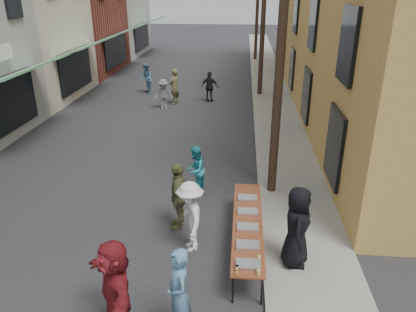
% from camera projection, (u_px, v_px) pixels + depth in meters
% --- Properties ---
extents(ground, '(120.00, 120.00, 0.00)m').
position_uv_depth(ground, '(106.00, 242.00, 10.21)').
color(ground, '#28282B').
rests_on(ground, ground).
extents(sidewalk, '(2.20, 60.00, 0.10)m').
position_uv_depth(sidewalk, '(271.00, 95.00, 23.55)').
color(sidewalk, gray).
rests_on(sidewalk, ground).
extents(storefront_row, '(8.00, 37.00, 9.00)m').
position_uv_depth(storefront_row, '(11.00, 19.00, 23.10)').
color(storefront_row, maroon).
rests_on(storefront_row, ground).
extents(building_ochre, '(10.00, 28.00, 10.00)m').
position_uv_depth(building_ochre, '(402.00, 5.00, 20.21)').
color(building_ochre, '#AE923E').
rests_on(building_ochre, ground).
extents(utility_pole_near, '(0.26, 0.26, 9.00)m').
position_uv_depth(utility_pole_near, '(281.00, 44.00, 10.86)').
color(utility_pole_near, '#2D2116').
rests_on(utility_pole_near, ground).
extents(utility_pole_mid, '(0.26, 0.26, 9.00)m').
position_uv_depth(utility_pole_mid, '(263.00, 14.00, 21.86)').
color(utility_pole_mid, '#2D2116').
rests_on(utility_pole_mid, ground).
extents(utility_pole_far, '(0.26, 0.26, 9.00)m').
position_uv_depth(utility_pole_far, '(258.00, 4.00, 32.86)').
color(utility_pole_far, '#2D2116').
rests_on(utility_pole_far, ground).
extents(serving_table, '(0.70, 4.00, 0.75)m').
position_uv_depth(serving_table, '(248.00, 223.00, 9.68)').
color(serving_table, brown).
rests_on(serving_table, ground).
extents(catering_tray_sausage, '(0.50, 0.33, 0.08)m').
position_uv_depth(catering_tray_sausage, '(248.00, 265.00, 8.14)').
color(catering_tray_sausage, maroon).
rests_on(catering_tray_sausage, serving_table).
extents(catering_tray_foil_b, '(0.50, 0.33, 0.08)m').
position_uv_depth(catering_tray_foil_b, '(248.00, 246.00, 8.73)').
color(catering_tray_foil_b, '#B2B2B7').
rests_on(catering_tray_foil_b, serving_table).
extents(catering_tray_buns, '(0.50, 0.33, 0.08)m').
position_uv_depth(catering_tray_buns, '(248.00, 228.00, 9.38)').
color(catering_tray_buns, tan).
rests_on(catering_tray_buns, serving_table).
extents(catering_tray_foil_d, '(0.50, 0.33, 0.08)m').
position_uv_depth(catering_tray_foil_d, '(248.00, 212.00, 10.02)').
color(catering_tray_foil_d, '#B2B2B7').
rests_on(catering_tray_foil_d, serving_table).
extents(catering_tray_buns_end, '(0.50, 0.33, 0.08)m').
position_uv_depth(catering_tray_buns_end, '(248.00, 198.00, 10.66)').
color(catering_tray_buns_end, tan).
rests_on(catering_tray_buns_end, serving_table).
extents(condiment_jar_a, '(0.07, 0.07, 0.08)m').
position_uv_depth(condiment_jar_a, '(237.00, 274.00, 7.88)').
color(condiment_jar_a, '#A57F26').
rests_on(condiment_jar_a, serving_table).
extents(condiment_jar_b, '(0.07, 0.07, 0.08)m').
position_uv_depth(condiment_jar_b, '(237.00, 271.00, 7.97)').
color(condiment_jar_b, '#A57F26').
rests_on(condiment_jar_b, serving_table).
extents(condiment_jar_c, '(0.07, 0.07, 0.08)m').
position_uv_depth(condiment_jar_c, '(237.00, 267.00, 8.06)').
color(condiment_jar_c, '#A57F26').
rests_on(condiment_jar_c, serving_table).
extents(cup_stack, '(0.08, 0.08, 0.12)m').
position_uv_depth(cup_stack, '(259.00, 273.00, 7.89)').
color(cup_stack, tan).
rests_on(cup_stack, serving_table).
extents(guest_front_b, '(0.66, 0.78, 1.81)m').
position_uv_depth(guest_front_b, '(179.00, 293.00, 7.22)').
color(guest_front_b, '#5786A8').
rests_on(guest_front_b, ground).
extents(guest_front_c, '(0.71, 0.84, 1.53)m').
position_uv_depth(guest_front_c, '(195.00, 170.00, 12.34)').
color(guest_front_c, teal).
rests_on(guest_front_c, ground).
extents(guest_front_d, '(0.96, 1.29, 1.79)m').
position_uv_depth(guest_front_d, '(190.00, 217.00, 9.62)').
color(guest_front_d, white).
rests_on(guest_front_d, ground).
extents(guest_front_e, '(0.46, 1.08, 1.84)m').
position_uv_depth(guest_front_e, '(179.00, 196.00, 10.50)').
color(guest_front_e, brown).
rests_on(guest_front_e, ground).
extents(guest_queue_back, '(1.45, 1.85, 1.96)m').
position_uv_depth(guest_queue_back, '(115.00, 288.00, 7.23)').
color(guest_queue_back, maroon).
rests_on(guest_queue_back, ground).
extents(server, '(0.70, 0.99, 1.91)m').
position_uv_depth(server, '(297.00, 227.00, 8.92)').
color(server, black).
rests_on(server, sidewalk).
extents(passerby_left, '(1.15, 0.90, 1.56)m').
position_uv_depth(passerby_left, '(164.00, 94.00, 20.71)').
color(passerby_left, slate).
rests_on(passerby_left, ground).
extents(passerby_mid, '(1.04, 0.60, 1.66)m').
position_uv_depth(passerby_mid, '(210.00, 87.00, 22.01)').
color(passerby_mid, black).
rests_on(passerby_mid, ground).
extents(passerby_right, '(0.69, 0.81, 1.89)m').
position_uv_depth(passerby_right, '(174.00, 87.00, 21.58)').
color(passerby_right, brown).
rests_on(passerby_right, ground).
extents(passerby_far, '(0.91, 1.03, 1.77)m').
position_uv_depth(passerby_far, '(146.00, 79.00, 23.70)').
color(passerby_far, teal).
rests_on(passerby_far, ground).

